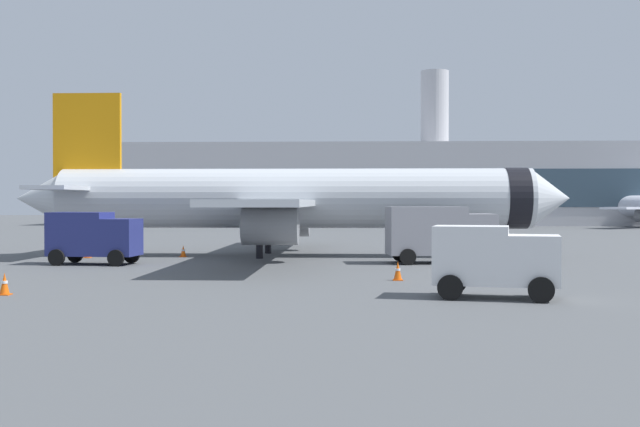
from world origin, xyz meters
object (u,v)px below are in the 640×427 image
(fuel_truck, at_px, (439,232))
(safety_cone_far, at_px, (87,252))
(safety_cone_near, at_px, (398,271))
(cargo_van, at_px, (494,258))
(airplane_at_gate, at_px, (291,199))
(service_truck, at_px, (94,235))
(safety_cone_outer, at_px, (5,284))
(safety_cone_mid, at_px, (183,251))

(fuel_truck, height_order, safety_cone_far, fuel_truck)
(safety_cone_far, bearing_deg, fuel_truck, -9.02)
(fuel_truck, bearing_deg, safety_cone_near, -106.76)
(cargo_van, distance_m, safety_cone_near, 7.00)
(safety_cone_far, bearing_deg, cargo_van, -42.14)
(airplane_at_gate, bearing_deg, cargo_van, -67.57)
(safety_cone_near, bearing_deg, service_truck, 153.37)
(airplane_at_gate, xyz_separation_m, safety_cone_near, (5.85, -15.39, -3.24))
(safety_cone_far, xyz_separation_m, safety_cone_outer, (3.40, -19.14, 0.07))
(airplane_at_gate, distance_m, safety_cone_far, 13.12)
(safety_cone_far, bearing_deg, safety_cone_outer, -79.92)
(airplane_at_gate, distance_m, cargo_van, 23.47)
(airplane_at_gate, bearing_deg, safety_cone_outer, -113.08)
(service_truck, height_order, fuel_truck, fuel_truck)
(service_truck, bearing_deg, cargo_van, -36.60)
(safety_cone_near, relative_size, safety_cone_far, 1.18)
(cargo_van, relative_size, safety_cone_mid, 6.43)
(cargo_van, bearing_deg, safety_cone_near, 116.25)
(safety_cone_mid, bearing_deg, safety_cone_outer, -96.72)
(safety_cone_near, relative_size, safety_cone_outer, 1.00)
(airplane_at_gate, xyz_separation_m, safety_cone_mid, (-6.73, -1.25, -3.29))
(service_truck, bearing_deg, safety_cone_far, 112.31)
(safety_cone_far, bearing_deg, airplane_at_gate, 10.07)
(safety_cone_outer, bearing_deg, safety_cone_mid, 83.28)
(airplane_at_gate, relative_size, safety_cone_far, 50.51)
(cargo_van, bearing_deg, safety_cone_far, 137.86)
(service_truck, xyz_separation_m, safety_cone_outer, (1.35, -14.14, -1.19))
(cargo_van, xyz_separation_m, safety_cone_mid, (-15.65, 20.35, -1.09))
(safety_cone_mid, height_order, safety_cone_outer, safety_cone_outer)
(safety_cone_mid, bearing_deg, airplane_at_gate, 10.53)
(airplane_at_gate, distance_m, safety_cone_mid, 7.60)
(airplane_at_gate, relative_size, safety_cone_mid, 48.53)
(airplane_at_gate, bearing_deg, fuel_truck, -32.48)
(fuel_truck, bearing_deg, airplane_at_gate, 147.52)
(fuel_truck, height_order, safety_cone_outer, fuel_truck)
(fuel_truck, distance_m, safety_cone_mid, 16.19)
(fuel_truck, xyz_separation_m, safety_cone_far, (-21.30, 3.38, -1.42))
(service_truck, distance_m, safety_cone_outer, 14.26)
(safety_cone_mid, bearing_deg, safety_cone_near, -48.33)
(airplane_at_gate, relative_size, safety_cone_near, 42.67)
(service_truck, relative_size, safety_cone_near, 5.97)
(safety_cone_outer, bearing_deg, cargo_van, -0.78)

